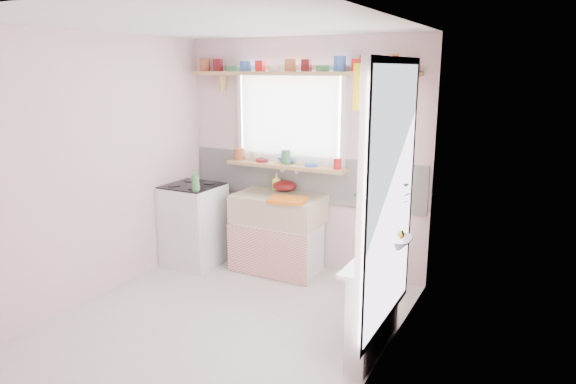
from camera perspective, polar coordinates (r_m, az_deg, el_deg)
The scene contains 19 objects.
room at distance 4.65m, azimuth 5.08°, elevation 3.61°, with size 3.20×3.20×3.20m.
sink_unit at distance 5.60m, azimuth -1.11°, elevation -4.53°, with size 0.95×0.65×1.11m.
cooker at distance 5.90m, azimuth -10.41°, elevation -3.52°, with size 0.58×0.58×0.93m.
radiator_ledge at distance 4.14m, azimuth 9.55°, elevation -11.98°, with size 0.22×0.95×0.78m.
windowsill at distance 5.58m, azimuth -0.23°, elevation 2.93°, with size 1.40×0.22×0.04m, color tan.
pine_shelf at distance 5.41m, azimuth 1.16°, elevation 13.03°, with size 2.52×0.24×0.04m, color tan.
shelf_crockery at distance 5.41m, azimuth 1.16°, elevation 13.83°, with size 2.47×0.11×0.12m.
sill_crockery at distance 5.57m, azimuth -0.23°, elevation 3.70°, with size 1.35×0.11×0.12m.
dish_tray at distance 5.21m, azimuth -0.06°, elevation -0.90°, with size 0.36×0.27×0.04m, color orange.
colander at distance 5.66m, azimuth -0.35°, elevation 0.70°, with size 0.27×0.27×0.12m, color maroon.
jade_plant at distance 4.30m, azimuth 10.44°, elevation -1.87°, with size 0.48×0.42×0.53m, color #265F27.
fruit_bowl at distance 4.22m, azimuth 11.36°, elevation -5.43°, with size 0.33×0.33×0.08m, color silver.
herb_pot at distance 4.13m, azimuth 11.10°, elevation -4.84°, with size 0.11×0.08×0.22m, color #2E5923.
soap_bottle_sink at distance 5.70m, azimuth -1.30°, elevation 1.18°, with size 0.09×0.09×0.20m, color #DDDB62.
sill_cup at distance 5.82m, azimuth -3.52°, elevation 4.05°, with size 0.13×0.13×0.10m, color white.
sill_bowl at distance 5.63m, azimuth -0.09°, elevation 3.56°, with size 0.20×0.20×0.06m, color #344EAC.
shelf_vase at distance 5.21m, azimuth 8.06°, elevation 13.99°, with size 0.15×0.15×0.16m, color #96542E.
cooker_bottle at distance 5.45m, azimuth -10.24°, elevation 1.28°, with size 0.09×0.09×0.23m, color #408144.
fruit at distance 4.20m, azimuth 11.50°, elevation -4.61°, with size 0.20×0.14×0.10m.
Camera 1 is at (2.40, -3.38, 2.17)m, focal length 32.00 mm.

